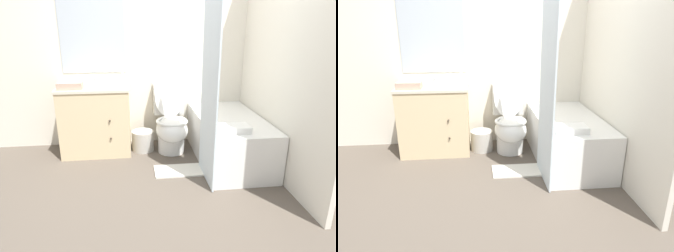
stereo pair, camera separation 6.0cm
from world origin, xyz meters
The scene contains 14 objects.
ground_plane centered at (0.00, 0.00, 0.00)m, with size 14.00×14.00×0.00m, color brown.
wall_back centered at (-0.01, 1.57, 1.25)m, with size 8.00×0.06×2.50m.
wall_right centered at (1.19, 0.77, 1.25)m, with size 0.05×2.54×2.50m.
vanity_cabinet centered at (-0.75, 1.28, 0.43)m, with size 0.83×0.57×0.83m.
sink_faucet centered at (-0.75, 1.46, 0.87)m, with size 0.14×0.12×0.12m.
toilet centered at (0.16, 1.18, 0.36)m, with size 0.39×0.70×0.90m.
bathtub centered at (0.80, 0.86, 0.26)m, with size 0.71×1.37×0.52m.
shower_curtain centered at (0.43, 0.42, 0.99)m, with size 0.02×0.58×1.98m.
wastebasket centered at (-0.19, 1.24, 0.13)m, with size 0.27×0.27×0.25m.
tissue_box centered at (-0.58, 1.30, 0.88)m, with size 0.11×0.14×0.11m.
soap_dispenser centered at (-0.41, 1.25, 0.90)m, with size 0.06×0.06×0.16m.
hand_towel_folded centered at (-0.99, 1.13, 0.87)m, with size 0.27×0.16×0.08m.
bath_towel_folded centered at (0.67, 0.38, 0.55)m, with size 0.32×0.20×0.07m.
bath_mat centered at (0.20, 0.60, 0.01)m, with size 0.57×0.29×0.02m.
Camera 1 is at (-0.30, -2.29, 1.54)m, focal length 32.00 mm.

